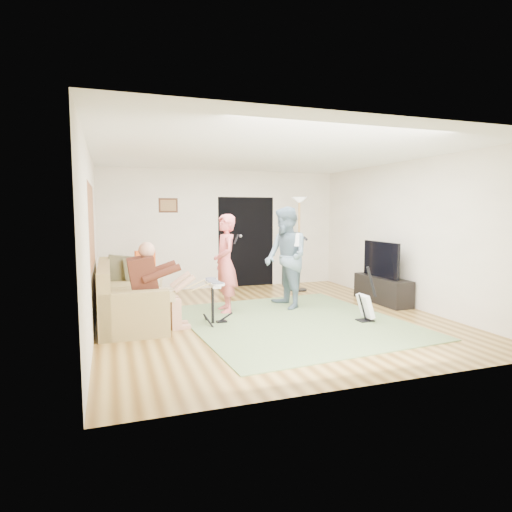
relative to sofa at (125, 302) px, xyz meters
The scene contains 19 objects.
floor 2.38m from the sofa, 12.53° to the right, with size 6.00×6.00×0.00m, color brown.
walls 2.58m from the sofa, 12.53° to the right, with size 5.50×6.00×2.70m, color #F0E5D0, non-canonical shape.
ceiling 3.36m from the sofa, 12.53° to the right, with size 6.00×6.00×0.00m, color white.
window_blinds 1.35m from the sofa, 144.64° to the right, with size 2.05×2.05×0.00m, color #9B582F.
doorway 3.85m from the sofa, 40.96° to the left, with size 2.10×2.10×0.00m, color black.
picture_frame 3.13m from the sofa, 66.95° to the left, with size 0.42×0.03×0.32m, color #3F2314.
area_rug 2.75m from the sofa, 20.31° to the right, with size 3.26×3.62×0.02m, color #617A4A.
sofa is the anchor object (origin of this frame).
drummer 0.80m from the sofa, 56.63° to the right, with size 0.86×0.48×1.32m.
drum_kit 1.46m from the sofa, 26.49° to the right, with size 0.38×0.69×0.71m.
singer 1.79m from the sofa, ahead, with size 0.63×0.41×1.72m, color #DB5F60.
microphone 2.14m from the sofa, ahead, with size 0.06×0.06×0.24m, color black, non-canonical shape.
guitarist 2.90m from the sofa, ahead, with size 0.90×0.70×1.86m, color slate.
guitar_held 3.18m from the sofa, ahead, with size 0.12×0.60×0.26m, color white, non-canonical shape.
guitar_spare 3.89m from the sofa, 19.71° to the right, with size 0.32×0.29×0.90m.
torchiere_lamp 4.23m from the sofa, 22.06° to the left, with size 0.37×0.37×2.08m.
dining_chair 1.58m from the sofa, 71.00° to the left, with size 0.51×0.54×0.99m.
tv_cabinet 4.81m from the sofa, ahead, with size 0.40×1.40×0.50m, color black.
television 4.79m from the sofa, ahead, with size 0.06×1.06×0.68m, color black.
Camera 1 is at (-2.50, -6.59, 1.77)m, focal length 30.00 mm.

